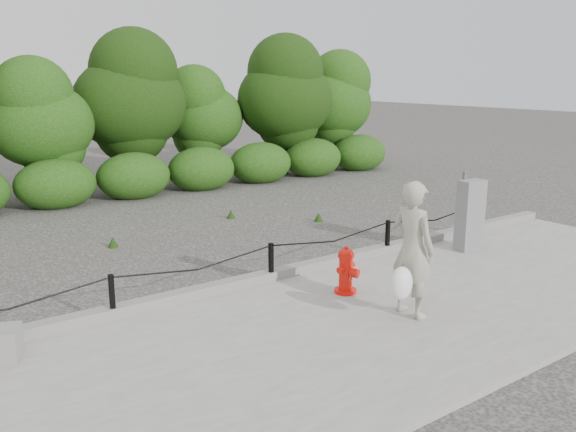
% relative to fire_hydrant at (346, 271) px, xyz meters
% --- Properties ---
extents(ground, '(90.00, 90.00, 0.00)m').
position_rel_fire_hydrant_xyz_m(ground, '(-0.58, 1.07, -0.41)').
color(ground, '#2D2B28').
rests_on(ground, ground).
extents(sidewalk, '(14.00, 4.00, 0.08)m').
position_rel_fire_hydrant_xyz_m(sidewalk, '(-0.58, -0.93, -0.37)').
color(sidewalk, gray).
rests_on(sidewalk, ground).
extents(curb, '(14.00, 0.22, 0.14)m').
position_rel_fire_hydrant_xyz_m(curb, '(-0.58, 1.12, -0.26)').
color(curb, slate).
rests_on(curb, sidewalk).
extents(chain_barrier, '(10.06, 0.06, 0.60)m').
position_rel_fire_hydrant_xyz_m(chain_barrier, '(-0.58, 1.07, 0.04)').
color(chain_barrier, black).
rests_on(chain_barrier, sidewalk).
extents(treeline, '(20.19, 3.78, 5.01)m').
position_rel_fire_hydrant_xyz_m(treeline, '(-0.61, 10.06, 2.10)').
color(treeline, black).
rests_on(treeline, ground).
extents(fire_hydrant, '(0.41, 0.42, 0.70)m').
position_rel_fire_hydrant_xyz_m(fire_hydrant, '(0.00, 0.00, 0.00)').
color(fire_hydrant, red).
rests_on(fire_hydrant, sidewalk).
extents(pedestrian, '(0.74, 0.68, 1.80)m').
position_rel_fire_hydrant_xyz_m(pedestrian, '(0.12, -1.13, 0.54)').
color(pedestrian, '#A19C8A').
rests_on(pedestrian, sidewalk).
extents(utility_cabinet, '(0.50, 0.36, 1.40)m').
position_rel_fire_hydrant_xyz_m(utility_cabinet, '(3.26, 0.37, 0.30)').
color(utility_cabinet, gray).
rests_on(utility_cabinet, sidewalk).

